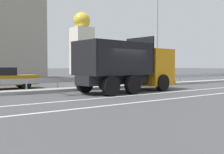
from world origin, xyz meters
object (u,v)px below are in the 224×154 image
Objects in this scene: dump_truck at (137,70)px; church_tower at (82,44)px; median_road_sign at (144,71)px; street_lamp_2 at (158,21)px; parked_car_3 at (1,78)px.

church_tower reaches higher than dump_truck.
street_lamp_2 reaches higher than median_road_sign.
dump_truck is 34.80m from church_tower.
church_tower reaches higher than median_road_sign.
street_lamp_2 is (4.14, 2.19, 3.78)m from dump_truck.
street_lamp_2 is at bearing 112.35° from dump_truck.
dump_truck is at bearing -139.88° from median_road_sign.
parked_car_3 is (-10.88, 3.94, -4.37)m from street_lamp_2.
median_road_sign is at bearing 70.34° from parked_car_3.
parked_car_3 is 0.36× the size of church_tower.
dump_truck is at bearing -113.38° from church_tower.
median_road_sign is at bearing 170.38° from street_lamp_2.
dump_truck is 0.74× the size of street_lamp_2.
church_tower reaches higher than parked_car_3.
street_lamp_2 is at bearing -9.62° from median_road_sign.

